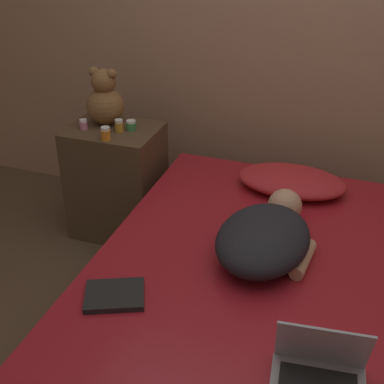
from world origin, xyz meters
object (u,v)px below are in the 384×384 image
teddy_bear (105,100)px  bottle_green (131,125)px  bottle_orange (106,134)px  person_lying (266,236)px  bottle_amber (119,126)px  bottle_pink (84,124)px  laptop (319,373)px  pillow (292,181)px  book (115,295)px

teddy_bear → bottle_green: size_ratio=5.80×
bottle_orange → person_lying: bearing=-25.1°
teddy_bear → bottle_amber: bearing=-34.3°
bottle_orange → bottle_pink: bearing=154.2°
bottle_orange → bottle_amber: 0.13m
teddy_bear → laptop: bearing=-42.9°
bottle_green → laptop: bearing=-45.8°
person_lying → bottle_pink: bottle_pink is taller
pillow → bottle_orange: (-0.98, -0.14, 0.18)m
bottle_pink → book: bottle_pink is taller
bottle_amber → laptop: bearing=-43.6°
bottle_amber → book: (0.48, -1.05, -0.22)m
bottle_pink → book: (0.68, -1.02, -0.21)m
bottle_green → bottle_amber: size_ratio=0.81×
teddy_bear → bottle_green: 0.21m
laptop → bottle_pink: size_ratio=5.62×
teddy_bear → bottle_pink: 0.18m
pillow → bottle_orange: bottle_orange is taller
bottle_pink → book: bearing=-56.2°
pillow → bottle_amber: 0.98m
person_lying → laptop: (0.31, -0.63, -0.04)m
bottle_amber → book: bottle_amber is taller
person_lying → bottle_amber: 1.13m
bottle_orange → bottle_green: bearing=66.9°
teddy_bear → bottle_pink: bearing=-124.8°
teddy_bear → bottle_amber: teddy_bear is taller
person_lying → book: 0.68m
laptop → bottle_amber: 1.77m
person_lying → teddy_bear: teddy_bear is taller
pillow → person_lying: (-0.00, -0.60, 0.04)m
bottle_amber → bottle_pink: bearing=-169.8°
bottle_green → bottle_pink: 0.27m
bottle_green → book: bottle_green is taller
pillow → book: 1.18m
person_lying → bottle_amber: (-0.96, 0.58, 0.14)m
laptop → teddy_bear: 1.92m
pillow → bottle_pink: bearing=-177.3°
teddy_bear → person_lying: bearing=-31.6°
laptop → bottle_amber: size_ratio=4.63×
laptop → bottle_pink: (-1.47, 1.18, 0.17)m
pillow → laptop: laptop is taller
person_lying → laptop: size_ratio=2.11×
person_lying → bottle_amber: bearing=154.3°
laptop → bottle_green: (-1.22, 1.26, 0.17)m
bottle_orange → bottle_green: size_ratio=1.30×
pillow → book: pillow is taller
laptop → bottle_pink: bottle_pink is taller
bottle_pink → bottle_amber: bearing=10.2°
bottle_green → bottle_amber: bottle_amber is taller
person_lying → laptop: 0.70m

